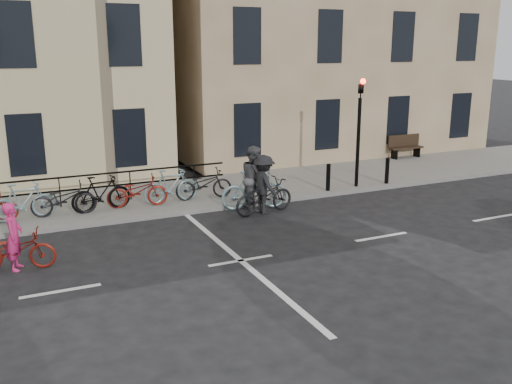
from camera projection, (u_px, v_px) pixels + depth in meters
name	position (u px, v px, depth m)	size (l,w,h in m)	color
ground	(241.00, 261.00, 13.24)	(120.00, 120.00, 0.00)	black
sidewalk	(36.00, 211.00, 16.85)	(46.00, 4.00, 0.15)	slate
building_east	(306.00, 16.00, 26.76)	(14.00, 10.00, 12.00)	#9F8560
traffic_light	(359.00, 119.00, 18.95)	(0.18, 0.30, 3.90)	black
bollard_east	(328.00, 177.00, 18.85)	(0.14, 0.14, 0.90)	black
bollard_west	(387.00, 171.00, 19.83)	(0.14, 0.14, 0.90)	black
bench	(405.00, 145.00, 24.33)	(1.60, 0.41, 0.97)	black
parked_bikes	(63.00, 198.00, 16.15)	(10.40, 1.23, 1.05)	black
cyclist_pink	(15.00, 247.00, 12.62)	(1.83, 1.04, 1.54)	maroon
cyclist_grey	(254.00, 184.00, 17.17)	(2.09, 1.08, 1.95)	#7D9DA4
cyclist_dark	(264.00, 191.00, 16.78)	(2.06, 1.23, 1.76)	black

